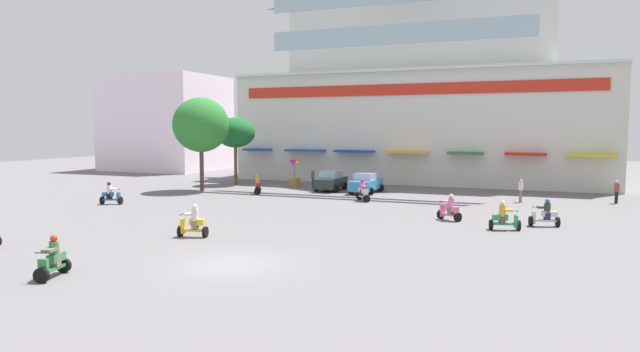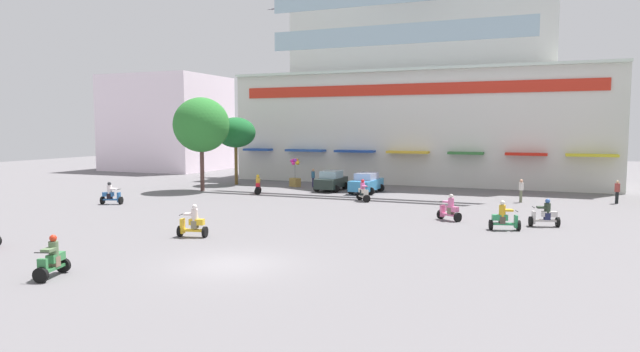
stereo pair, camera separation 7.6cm
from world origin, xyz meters
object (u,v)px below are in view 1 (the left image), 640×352
parked_car_0 (331,181)px  scooter_rider_5 (450,209)px  scooter_rider_7 (363,192)px  pedestrian_1 (521,189)px  scooter_rider_6 (258,186)px  scooter_rider_8 (193,223)px  scooter_rider_3 (545,215)px  plaza_tree_0 (235,133)px  scooter_rider_4 (111,195)px  parked_car_1 (366,183)px  pedestrian_0 (313,176)px  pedestrian_2 (617,190)px  balloon_vendor_cart (295,175)px  scooter_rider_0 (504,218)px  scooter_rider_2 (53,260)px  plaza_tree_2 (201,125)px

parked_car_0 → scooter_rider_5: bearing=-44.7°
scooter_rider_7 → pedestrian_1: (10.31, 3.39, 0.29)m
scooter_rider_6 → scooter_rider_8: (5.11, -15.97, 0.01)m
scooter_rider_3 → scooter_rider_7: bearing=153.2°
plaza_tree_0 → scooter_rider_4: bearing=-95.2°
parked_car_1 → scooter_rider_8: size_ratio=2.65×
scooter_rider_7 → pedestrian_0: pedestrian_0 is taller
parked_car_0 → scooter_rider_7: parked_car_0 is taller
scooter_rider_8 → pedestrian_0: (-2.97, 22.06, 0.27)m
parked_car_0 → plaza_tree_0: bearing=172.3°
plaza_tree_0 → scooter_rider_6: bearing=-46.8°
parked_car_1 → pedestrian_2: size_ratio=2.63×
scooter_rider_3 → balloon_vendor_cart: (-20.02, 12.68, 0.39)m
scooter_rider_0 → scooter_rider_6: (-18.65, 8.73, 0.04)m
scooter_rider_6 → balloon_vendor_cart: size_ratio=0.62×
scooter_rider_2 → balloon_vendor_cart: balloon_vendor_cart is taller
parked_car_0 → balloon_vendor_cart: bearing=158.3°
pedestrian_0 → scooter_rider_7: bearing=-46.5°
plaza_tree_0 → plaza_tree_2: bearing=-90.3°
parked_car_1 → scooter_rider_4: 18.86m
scooter_rider_7 → pedestrian_1: pedestrian_1 is taller
plaza_tree_0 → parked_car_0: plaza_tree_0 is taller
scooter_rider_0 → scooter_rider_8: size_ratio=1.00×
plaza_tree_0 → pedestrian_2: (30.41, -1.29, -3.79)m
pedestrian_0 → scooter_rider_0: bearing=-41.9°
parked_car_1 → scooter_rider_7: parked_car_1 is taller
parked_car_0 → scooter_rider_2: bearing=-89.7°
parked_car_1 → balloon_vendor_cart: (-7.08, 2.00, 0.20)m
scooter_rider_3 → balloon_vendor_cart: size_ratio=0.63×
scooter_rider_6 → scooter_rider_7: (8.86, -0.99, -0.01)m
plaza_tree_2 → scooter_rider_2: plaza_tree_2 is taller
parked_car_0 → scooter_rider_6: (-4.54, -4.19, -0.16)m
pedestrian_0 → plaza_tree_0: bearing=-175.3°
scooter_rider_7 → pedestrian_1: bearing=18.2°
pedestrian_2 → plaza_tree_2: bearing=-172.4°
scooter_rider_7 → pedestrian_1: size_ratio=0.96×
scooter_rider_8 → plaza_tree_2: bearing=122.6°
scooter_rider_0 → scooter_rider_6: bearing=154.9°
scooter_rider_4 → plaza_tree_2: bearing=81.8°
pedestrian_2 → balloon_vendor_cart: balloon_vendor_cart is taller
scooter_rider_7 → scooter_rider_4: bearing=-153.2°
scooter_rider_6 → pedestrian_0: bearing=70.6°
scooter_rider_0 → scooter_rider_3: 2.66m
parked_car_0 → pedestrian_1: size_ratio=2.41×
plaza_tree_2 → balloon_vendor_cart: (5.76, 5.62, -4.36)m
scooter_rider_6 → pedestrian_2: pedestrian_2 is taller
scooter_rider_4 → pedestrian_0: size_ratio=0.95×
scooter_rider_7 → scooter_rider_8: scooter_rider_8 is taller
plaza_tree_0 → scooter_rider_3: bearing=-25.7°
scooter_rider_2 → plaza_tree_0: bearing=108.7°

